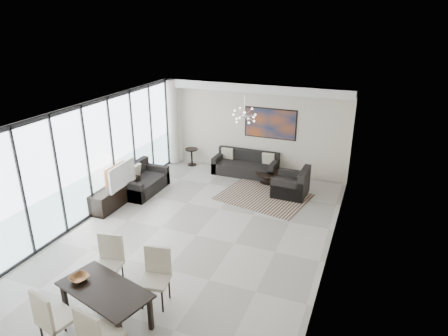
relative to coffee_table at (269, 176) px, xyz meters
The scene contains 20 objects.
room_shell 3.94m from the coffee_table, 94.35° to the right, with size 6.00×9.00×2.90m.
window_wall 5.33m from the coffee_table, 134.08° to the right, with size 0.37×8.95×2.90m.
soffit 2.76m from the coffee_table, 142.02° to the left, with size 5.98×0.40×0.26m, color white.
painting 1.67m from the coffee_table, 108.05° to the left, with size 1.68×0.04×0.98m, color #A84A17.
chandelier 2.53m from the coffee_table, 110.07° to the right, with size 0.66×0.66×0.71m.
rug 1.14m from the coffee_table, 82.37° to the right, with size 2.39×1.84×0.01m, color black.
coffee_table is the anchor object (origin of this frame).
bowl_coffee 0.18m from the coffee_table, 52.04° to the left, with size 0.24×0.24×0.08m, color brown.
sofa_main 0.96m from the coffee_table, 158.74° to the left, with size 2.05×0.84×0.75m.
loveseat 3.88m from the coffee_table, 148.12° to the right, with size 0.89×1.59×0.79m.
armchair 1.08m from the coffee_table, 38.32° to the right, with size 0.95×1.00×0.82m.
side_table 2.91m from the coffee_table, behind, with size 0.43×0.43×0.59m.
tv_console 4.64m from the coffee_table, 139.13° to the right, with size 0.49×1.75×0.55m, color black.
television 4.55m from the coffee_table, 138.02° to the right, with size 1.14×0.15×0.66m, color gray.
dining_table 6.89m from the coffee_table, 97.80° to the right, with size 1.77×1.20×0.68m.
dining_chair_sw 7.73m from the coffee_table, 99.98° to the right, with size 0.60×0.60×1.08m.
dining_chair_se 7.68m from the coffee_table, 93.40° to the right, with size 0.58×0.58×1.09m.
dining_chair_nw 6.18m from the coffee_table, 103.70° to the right, with size 0.57×0.57×1.07m.
dining_chair_ne 6.05m from the coffee_table, 94.02° to the right, with size 0.57×0.57×1.06m.
bowl_dining 6.96m from the coffee_table, 102.17° to the right, with size 0.31×0.31×0.08m, color brown.
Camera 1 is at (3.63, -7.38, 4.93)m, focal length 32.00 mm.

